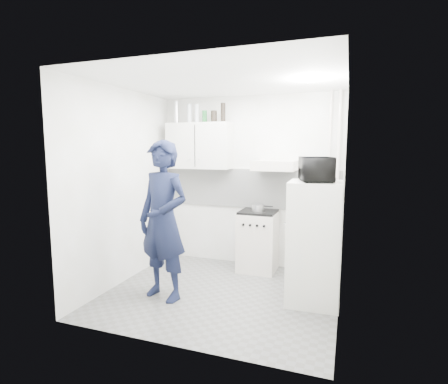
% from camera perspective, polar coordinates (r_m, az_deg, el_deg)
% --- Properties ---
extents(floor, '(2.80, 2.80, 0.00)m').
position_cam_1_polar(floor, '(4.57, -0.46, -16.25)').
color(floor, '#5E5E5E').
rests_on(floor, ground).
extents(ceiling, '(2.80, 2.80, 0.00)m').
position_cam_1_polar(ceiling, '(4.26, -0.50, 17.77)').
color(ceiling, white).
rests_on(ceiling, wall_back).
extents(wall_back, '(2.80, 0.00, 2.80)m').
position_cam_1_polar(wall_back, '(5.41, 4.09, 1.69)').
color(wall_back, white).
rests_on(wall_back, floor).
extents(wall_left, '(0.00, 2.60, 2.60)m').
position_cam_1_polar(wall_left, '(4.88, -16.10, 0.83)').
color(wall_left, white).
rests_on(wall_left, floor).
extents(wall_right, '(0.00, 2.60, 2.60)m').
position_cam_1_polar(wall_right, '(3.97, 18.86, -0.70)').
color(wall_right, white).
rests_on(wall_right, floor).
extents(person, '(0.78, 0.60, 1.91)m').
position_cam_1_polar(person, '(4.25, -9.90, -4.60)').
color(person, black).
rests_on(person, floor).
extents(stove, '(0.54, 0.54, 0.87)m').
position_cam_1_polar(stove, '(5.27, 5.59, -8.05)').
color(stove, beige).
rests_on(stove, floor).
extents(fridge, '(0.62, 0.62, 1.44)m').
position_cam_1_polar(fridge, '(4.25, 14.49, -8.02)').
color(fridge, silver).
rests_on(fridge, floor).
extents(stove_top, '(0.52, 0.52, 0.03)m').
position_cam_1_polar(stove_top, '(5.17, 5.66, -3.22)').
color(stove_top, black).
rests_on(stove_top, stove).
extents(saucepan, '(0.18, 0.18, 0.10)m').
position_cam_1_polar(saucepan, '(5.12, 5.56, -2.58)').
color(saucepan, silver).
rests_on(saucepan, stove_top).
extents(microwave, '(0.58, 0.47, 0.28)m').
position_cam_1_polar(microwave, '(4.11, 14.87, 3.61)').
color(microwave, black).
rests_on(microwave, fridge).
extents(bottle_a, '(0.08, 0.08, 0.34)m').
position_cam_1_polar(bottle_a, '(5.67, -7.82, 12.75)').
color(bottle_a, silver).
rests_on(bottle_a, upper_cabinet).
extents(bottle_c, '(0.07, 0.07, 0.29)m').
position_cam_1_polar(bottle_c, '(5.56, -5.68, 12.61)').
color(bottle_c, '#B2B7BC').
rests_on(bottle_c, upper_cabinet).
extents(bottle_d, '(0.06, 0.06, 0.28)m').
position_cam_1_polar(bottle_d, '(5.51, -4.44, 12.64)').
color(bottle_d, '#B2B7BC').
rests_on(bottle_d, upper_cabinet).
extents(canister_a, '(0.07, 0.07, 0.18)m').
position_cam_1_polar(canister_a, '(5.45, -3.19, 12.18)').
color(canister_a, '#144C1E').
rests_on(canister_a, upper_cabinet).
extents(canister_b, '(0.09, 0.09, 0.18)m').
position_cam_1_polar(canister_b, '(5.40, -1.66, 12.21)').
color(canister_b, black).
rests_on(canister_b, upper_cabinet).
extents(bottle_e, '(0.07, 0.07, 0.29)m').
position_cam_1_polar(bottle_e, '(5.35, -0.15, 12.83)').
color(bottle_e, black).
rests_on(bottle_e, upper_cabinet).
extents(upper_cabinet, '(1.00, 0.35, 0.70)m').
position_cam_1_polar(upper_cabinet, '(5.47, -4.02, 7.52)').
color(upper_cabinet, silver).
rests_on(upper_cabinet, wall_back).
extents(range_hood, '(0.60, 0.50, 0.14)m').
position_cam_1_polar(range_hood, '(5.04, 8.29, 4.31)').
color(range_hood, beige).
rests_on(range_hood, wall_back).
extents(backsplash, '(2.74, 0.03, 0.60)m').
position_cam_1_polar(backsplash, '(5.40, 4.04, 0.62)').
color(backsplash, white).
rests_on(backsplash, wall_back).
extents(pipe_a, '(0.05, 0.05, 2.60)m').
position_cam_1_polar(pipe_a, '(5.13, 17.96, 1.06)').
color(pipe_a, beige).
rests_on(pipe_a, floor).
extents(pipe_b, '(0.04, 0.04, 2.60)m').
position_cam_1_polar(pipe_b, '(5.14, 16.62, 1.11)').
color(pipe_b, beige).
rests_on(pipe_b, floor).
extents(ceiling_spot_fixture, '(0.10, 0.10, 0.02)m').
position_cam_1_polar(ceiling_spot_fixture, '(4.22, 13.96, 17.24)').
color(ceiling_spot_fixture, white).
rests_on(ceiling_spot_fixture, ceiling).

